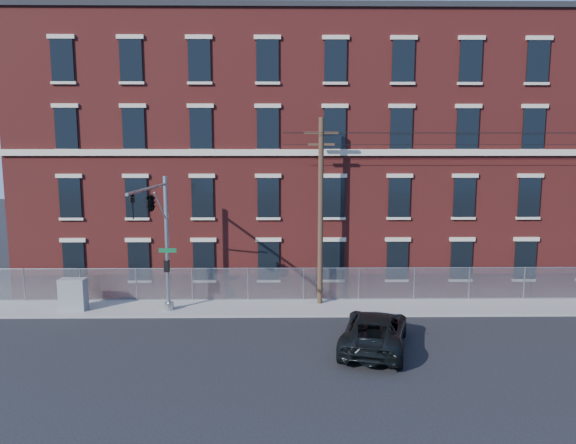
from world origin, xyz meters
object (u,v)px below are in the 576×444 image
Objects in this scene: utility_pole_near at (321,208)px; pickup_truck at (375,331)px; traffic_signal_mast at (155,216)px; utility_cabinet at (73,294)px.

utility_pole_near reaches higher than pickup_truck.
pickup_truck is at bearing -15.67° from traffic_signal_mast.
traffic_signal_mast reaches higher than utility_cabinet.
utility_pole_near is 5.97× the size of utility_cabinet.
utility_pole_near reaches higher than utility_cabinet.
utility_cabinet is at bearing -3.71° from pickup_truck.
utility_cabinet is (-4.99, 2.36, -4.43)m from traffic_signal_mast.
utility_pole_near is 1.80× the size of pickup_truck.
pickup_truck is at bearing -73.17° from utility_pole_near.
utility_cabinet is at bearing -175.33° from utility_pole_near.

